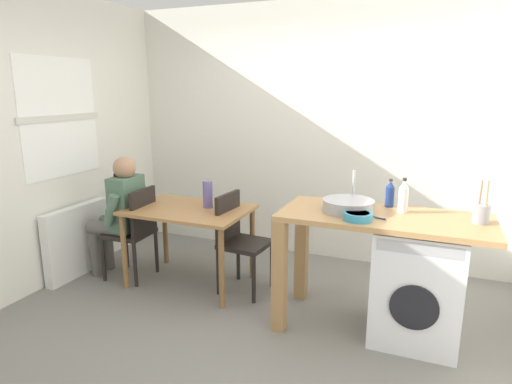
{
  "coord_description": "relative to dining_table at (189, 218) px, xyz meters",
  "views": [
    {
      "loc": [
        1.18,
        -2.81,
        1.82
      ],
      "look_at": [
        -0.17,
        0.45,
        0.98
      ],
      "focal_mm": 30.64,
      "sensor_mm": 36.0,
      "label": 1
    }
  ],
  "objects": [
    {
      "name": "kitchen_counter",
      "position": [
        1.55,
        -0.18,
        0.12
      ],
      "size": [
        1.5,
        0.68,
        0.92
      ],
      "color": "tan",
      "rests_on": "ground_plane"
    },
    {
      "name": "wall_window_side",
      "position": [
        -1.27,
        -0.53,
        0.71
      ],
      "size": [
        0.12,
        3.8,
        2.7
      ],
      "color": "silver",
      "rests_on": "ground_plane"
    },
    {
      "name": "ground_plane",
      "position": [
        0.88,
        -0.54,
        -0.64
      ],
      "size": [
        5.46,
        5.46,
        0.0
      ],
      "primitive_type": "plane",
      "color": "slate"
    },
    {
      "name": "mixing_bowl",
      "position": [
        1.6,
        -0.38,
        0.31
      ],
      "size": [
        0.2,
        0.2,
        0.06
      ],
      "color": "teal",
      "rests_on": "kitchen_counter"
    },
    {
      "name": "bottle_tall_green",
      "position": [
        1.77,
        0.08,
        0.38
      ],
      "size": [
        0.07,
        0.07,
        0.22
      ],
      "color": "navy",
      "rests_on": "kitchen_counter"
    },
    {
      "name": "wall_back",
      "position": [
        0.88,
        1.21,
        0.71
      ],
      "size": [
        4.6,
        0.1,
        2.7
      ],
      "primitive_type": "cube",
      "color": "silver",
      "rests_on": "ground_plane"
    },
    {
      "name": "dining_table",
      "position": [
        0.0,
        0.0,
        0.0
      ],
      "size": [
        1.1,
        0.76,
        0.74
      ],
      "color": "#9E7042",
      "rests_on": "ground_plane"
    },
    {
      "name": "radiator",
      "position": [
        -1.14,
        -0.24,
        -0.29
      ],
      "size": [
        0.1,
        0.8,
        0.7
      ],
      "primitive_type": "cube",
      "color": "white",
      "rests_on": "ground_plane"
    },
    {
      "name": "sink_basin",
      "position": [
        1.5,
        -0.18,
        0.32
      ],
      "size": [
        0.38,
        0.38,
        0.09
      ],
      "primitive_type": "cylinder",
      "color": "#9EA0A5",
      "rests_on": "kitchen_counter"
    },
    {
      "name": "utensil_crock",
      "position": [
        2.39,
        -0.13,
        0.35
      ],
      "size": [
        0.11,
        0.11,
        0.3
      ],
      "color": "gray",
      "rests_on": "kitchen_counter"
    },
    {
      "name": "tap",
      "position": [
        1.5,
        0.0,
        0.42
      ],
      "size": [
        0.02,
        0.02,
        0.28
      ],
      "primitive_type": "cylinder",
      "color": "#B2B2B7",
      "rests_on": "kitchen_counter"
    },
    {
      "name": "washing_machine",
      "position": [
        2.02,
        -0.18,
        -0.21
      ],
      "size": [
        0.6,
        0.61,
        0.86
      ],
      "color": "silver",
      "rests_on": "ground_plane"
    },
    {
      "name": "vase",
      "position": [
        0.15,
        0.1,
        0.22
      ],
      "size": [
        0.09,
        0.09,
        0.25
      ],
      "primitive_type": "cylinder",
      "color": "slate",
      "rests_on": "dining_table"
    },
    {
      "name": "seated_person",
      "position": [
        -0.71,
        -0.1,
        0.03
      ],
      "size": [
        0.51,
        0.52,
        1.2
      ],
      "rotation": [
        0.0,
        0.0,
        1.61
      ],
      "color": "#595651",
      "rests_on": "ground_plane"
    },
    {
      "name": "bottle_squat_brown",
      "position": [
        1.87,
        -0.05,
        0.39
      ],
      "size": [
        0.07,
        0.07,
        0.26
      ],
      "color": "silver",
      "rests_on": "kitchen_counter"
    },
    {
      "name": "chair_opposite",
      "position": [
        0.48,
        0.06,
        -0.14
      ],
      "size": [
        0.43,
        0.43,
        0.9
      ],
      "rotation": [
        0.0,
        0.0,
        -1.66
      ],
      "color": "black",
      "rests_on": "ground_plane"
    },
    {
      "name": "scissors",
      "position": [
        1.71,
        -0.28,
        0.28
      ],
      "size": [
        0.15,
        0.06,
        0.01
      ],
      "color": "#B2B2B7",
      "rests_on": "kitchen_counter"
    },
    {
      "name": "chair_person_seat",
      "position": [
        -0.55,
        -0.1,
        -0.14
      ],
      "size": [
        0.42,
        0.42,
        0.9
      ],
      "rotation": [
        0.0,
        0.0,
        1.61
      ],
      "color": "black",
      "rests_on": "ground_plane"
    }
  ]
}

